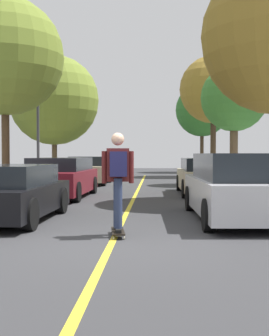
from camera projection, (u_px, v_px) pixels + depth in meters
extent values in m
plane|color=#353538|center=(112.00, 242.00, 7.64)|extent=(80.00, 80.00, 0.00)
cube|color=gold|center=(127.00, 212.00, 11.63)|extent=(0.12, 39.20, 0.01)
cube|color=black|center=(9.00, 199.00, 10.11)|extent=(1.96, 4.06, 0.61)
cube|color=black|center=(8.00, 175.00, 10.05)|extent=(1.70, 2.59, 0.45)
cylinder|color=black|center=(29.00, 214.00, 8.75)|extent=(0.24, 0.65, 0.64)
cylinder|color=black|center=(61.00, 201.00, 11.35)|extent=(0.24, 0.65, 0.64)
cube|color=maroon|center=(60.00, 181.00, 15.52)|extent=(2.01, 4.61, 0.74)
cube|color=black|center=(61.00, 164.00, 15.74)|extent=(1.74, 3.13, 0.44)
cylinder|color=black|center=(76.00, 192.00, 13.89)|extent=(0.24, 0.65, 0.64)
cylinder|color=black|center=(20.00, 192.00, 14.01)|extent=(0.24, 0.65, 0.64)
cylinder|color=black|center=(93.00, 185.00, 17.03)|extent=(0.24, 0.65, 0.64)
cylinder|color=black|center=(47.00, 185.00, 17.16)|extent=(0.24, 0.65, 0.64)
cube|color=#BCAD89|center=(89.00, 173.00, 22.35)|extent=(1.84, 4.08, 0.74)
cube|color=black|center=(89.00, 161.00, 22.39)|extent=(1.62, 2.67, 0.44)
cylinder|color=black|center=(103.00, 179.00, 20.98)|extent=(0.22, 0.64, 0.64)
cylinder|color=black|center=(67.00, 179.00, 21.06)|extent=(0.22, 0.64, 0.64)
cylinder|color=black|center=(109.00, 176.00, 23.65)|extent=(0.22, 0.64, 0.64)
cylinder|color=black|center=(77.00, 176.00, 23.73)|extent=(0.22, 0.64, 0.64)
cube|color=#B7B7BC|center=(236.00, 195.00, 10.25)|extent=(1.98, 4.74, 0.75)
cube|color=black|center=(238.00, 166.00, 10.05)|extent=(1.71, 3.23, 0.57)
cylinder|color=black|center=(190.00, 198.00, 11.91)|extent=(0.24, 0.65, 0.64)
cylinder|color=black|center=(255.00, 198.00, 11.89)|extent=(0.24, 0.65, 0.64)
cylinder|color=black|center=(209.00, 215.00, 8.63)|extent=(0.24, 0.65, 0.64)
cube|color=#BCAD89|center=(205.00, 180.00, 16.74)|extent=(1.83, 4.52, 0.71)
cube|color=black|center=(205.00, 164.00, 16.69)|extent=(1.60, 2.98, 0.45)
cylinder|color=black|center=(179.00, 183.00, 18.33)|extent=(0.23, 0.64, 0.64)
cylinder|color=black|center=(221.00, 183.00, 18.27)|extent=(0.23, 0.64, 0.64)
cylinder|color=black|center=(185.00, 189.00, 15.23)|extent=(0.23, 0.64, 0.64)
cylinder|color=black|center=(235.00, 189.00, 15.16)|extent=(0.23, 0.64, 0.64)
cylinder|color=#4C3823|center=(6.00, 141.00, 15.66)|extent=(0.27, 0.27, 3.57)
sphere|color=olive|center=(5.00, 56.00, 15.57)|extent=(4.05, 4.05, 4.05)
cylinder|color=brown|center=(54.00, 154.00, 23.24)|extent=(0.26, 0.26, 2.71)
sphere|color=olive|center=(54.00, 100.00, 23.16)|extent=(4.56, 4.56, 4.56)
cylinder|color=brown|center=(234.00, 150.00, 21.58)|extent=(0.38, 0.38, 3.05)
sphere|color=#3D7F33|center=(234.00, 98.00, 21.50)|extent=(3.18, 3.18, 3.18)
cylinder|color=#3D2D1E|center=(213.00, 142.00, 29.32)|extent=(0.36, 0.36, 4.19)
sphere|color=olive|center=(213.00, 89.00, 29.21)|extent=(4.36, 4.36, 4.36)
cylinder|color=#3D2D1E|center=(202.00, 148.00, 36.44)|extent=(0.29, 0.29, 3.68)
sphere|color=#2D6B28|center=(202.00, 110.00, 36.35)|extent=(4.23, 4.23, 4.23)
cylinder|color=#38383D|center=(38.00, 123.00, 19.35)|extent=(0.12, 0.12, 5.31)
cube|color=#EAE5C6|center=(38.00, 58.00, 19.27)|extent=(0.36, 0.24, 0.20)
cube|color=black|center=(118.00, 231.00, 8.20)|extent=(0.32, 0.86, 0.02)
cylinder|color=beige|center=(112.00, 231.00, 8.54)|extent=(0.03, 0.06, 0.06)
cylinder|color=beige|center=(122.00, 231.00, 8.55)|extent=(0.03, 0.06, 0.06)
cylinder|color=beige|center=(113.00, 238.00, 7.86)|extent=(0.03, 0.06, 0.06)
cylinder|color=beige|center=(124.00, 238.00, 7.87)|extent=(0.03, 0.06, 0.06)
cube|color=#99999E|center=(117.00, 229.00, 8.54)|extent=(0.10, 0.05, 0.02)
cube|color=#99999E|center=(119.00, 236.00, 7.86)|extent=(0.10, 0.05, 0.02)
cube|color=black|center=(117.00, 227.00, 8.42)|extent=(0.13, 0.27, 0.06)
cube|color=black|center=(118.00, 231.00, 7.98)|extent=(0.13, 0.27, 0.06)
cylinder|color=#283351|center=(118.00, 202.00, 8.31)|extent=(0.17, 0.17, 0.89)
cylinder|color=#283351|center=(118.00, 203.00, 8.07)|extent=(0.17, 0.17, 0.89)
cube|color=#511919|center=(118.00, 165.00, 8.16)|extent=(0.42, 0.27, 0.60)
sphere|color=tan|center=(118.00, 139.00, 8.15)|extent=(0.23, 0.23, 0.23)
cylinder|color=#511919|center=(104.00, 167.00, 8.15)|extent=(0.10, 0.10, 0.58)
cylinder|color=#511919|center=(131.00, 167.00, 8.19)|extent=(0.10, 0.10, 0.58)
cube|color=#1E1E4C|center=(118.00, 164.00, 7.97)|extent=(0.32, 0.22, 0.44)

